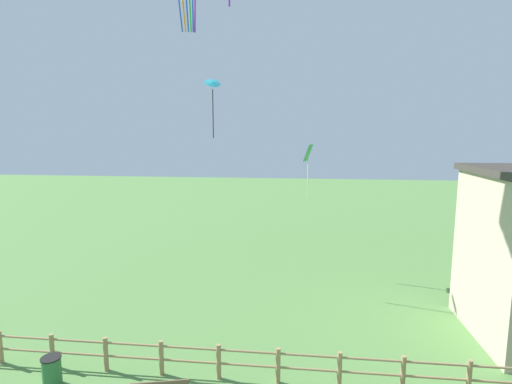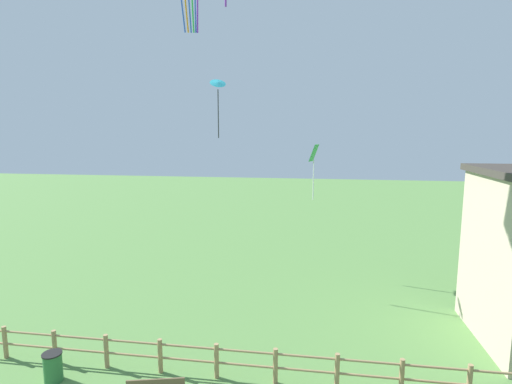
% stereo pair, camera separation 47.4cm
% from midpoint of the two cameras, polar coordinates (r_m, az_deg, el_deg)
% --- Properties ---
extents(wooden_fence, '(19.45, 0.14, 1.08)m').
position_cam_midpoint_polar(wooden_fence, '(12.69, -2.30, -23.04)').
color(wooden_fence, '#9E7F56').
rests_on(wooden_fence, ground_plane).
extents(trash_bin, '(0.56, 0.56, 0.88)m').
position_cam_midpoint_polar(trash_bin, '(13.97, -28.08, -21.70)').
color(trash_bin, '#2D6B38').
rests_on(trash_bin, ground_plane).
extents(kite_cyan_delta, '(0.98, 0.93, 2.84)m').
position_cam_midpoint_polar(kite_cyan_delta, '(19.59, -6.93, 14.66)').
color(kite_cyan_delta, '#2DB2C6').
extents(kite_green_diamond, '(0.52, 0.72, 2.81)m').
position_cam_midpoint_polar(kite_green_diamond, '(20.34, 6.79, 4.42)').
color(kite_green_diamond, green).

